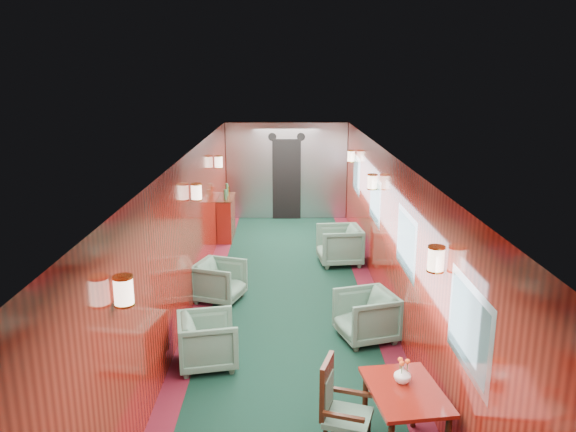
{
  "coord_description": "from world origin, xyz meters",
  "views": [
    {
      "loc": [
        -0.07,
        -7.85,
        3.54
      ],
      "look_at": [
        0.0,
        1.56,
        1.15
      ],
      "focal_mm": 35.0,
      "sensor_mm": 36.0,
      "label": 1
    }
  ],
  "objects_px": {
    "dining_table": "(405,400)",
    "credenza": "(226,217)",
    "side_chair": "(338,405)",
    "armchair_left_far": "(220,281)",
    "armchair_left_near": "(208,341)",
    "armchair_right_far": "(339,245)",
    "armchair_right_near": "(366,316)"
  },
  "relations": [
    {
      "from": "side_chair",
      "to": "armchair_left_far",
      "type": "xyz_separation_m",
      "value": [
        -1.53,
        3.79,
        -0.21
      ]
    },
    {
      "from": "credenza",
      "to": "armchair_left_near",
      "type": "bearing_deg",
      "value": -86.73
    },
    {
      "from": "dining_table",
      "to": "side_chair",
      "type": "bearing_deg",
      "value": 172.44
    },
    {
      "from": "dining_table",
      "to": "armchair_left_near",
      "type": "bearing_deg",
      "value": 132.59
    },
    {
      "from": "dining_table",
      "to": "side_chair",
      "type": "relative_size",
      "value": 1.03
    },
    {
      "from": "armchair_right_far",
      "to": "side_chair",
      "type": "bearing_deg",
      "value": -11.27
    },
    {
      "from": "armchair_right_far",
      "to": "armchair_left_far",
      "type": "bearing_deg",
      "value": -54.99
    },
    {
      "from": "armchair_left_near",
      "to": "side_chair",
      "type": "bearing_deg",
      "value": -151.41
    },
    {
      "from": "armchair_left_near",
      "to": "armchair_right_near",
      "type": "height_order",
      "value": "armchair_right_near"
    },
    {
      "from": "dining_table",
      "to": "credenza",
      "type": "height_order",
      "value": "credenza"
    },
    {
      "from": "armchair_left_near",
      "to": "armchair_right_near",
      "type": "xyz_separation_m",
      "value": [
        2.07,
        0.7,
        0.01
      ]
    },
    {
      "from": "armchair_right_near",
      "to": "armchair_right_far",
      "type": "relative_size",
      "value": 0.92
    },
    {
      "from": "credenza",
      "to": "armchair_right_far",
      "type": "relative_size",
      "value": 1.5
    },
    {
      "from": "credenza",
      "to": "armchair_right_far",
      "type": "height_order",
      "value": "credenza"
    },
    {
      "from": "armchair_right_near",
      "to": "side_chair",
      "type": "bearing_deg",
      "value": -31.0
    },
    {
      "from": "armchair_left_near",
      "to": "armchair_right_far",
      "type": "xyz_separation_m",
      "value": [
        2.01,
        3.86,
        0.04
      ]
    },
    {
      "from": "side_chair",
      "to": "armchair_left_far",
      "type": "height_order",
      "value": "side_chair"
    },
    {
      "from": "credenza",
      "to": "side_chair",
      "type": "bearing_deg",
      "value": -76.39
    },
    {
      "from": "dining_table",
      "to": "credenza",
      "type": "relative_size",
      "value": 0.83
    },
    {
      "from": "credenza",
      "to": "armchair_right_near",
      "type": "distance_m",
      "value": 5.46
    },
    {
      "from": "dining_table",
      "to": "side_chair",
      "type": "distance_m",
      "value": 0.62
    },
    {
      "from": "armchair_right_near",
      "to": "armchair_right_far",
      "type": "bearing_deg",
      "value": 164.27
    },
    {
      "from": "side_chair",
      "to": "armchair_left_near",
      "type": "height_order",
      "value": "side_chair"
    },
    {
      "from": "dining_table",
      "to": "armchair_right_near",
      "type": "xyz_separation_m",
      "value": [
        -0.01,
        2.41,
        -0.25
      ]
    },
    {
      "from": "credenza",
      "to": "armchair_left_far",
      "type": "height_order",
      "value": "credenza"
    },
    {
      "from": "armchair_left_near",
      "to": "credenza",
      "type": "bearing_deg",
      "value": -8.33
    },
    {
      "from": "armchair_left_near",
      "to": "armchair_right_far",
      "type": "distance_m",
      "value": 4.35
    },
    {
      "from": "dining_table",
      "to": "credenza",
      "type": "xyz_separation_m",
      "value": [
        -2.39,
        7.32,
        -0.11
      ]
    },
    {
      "from": "side_chair",
      "to": "armchair_left_near",
      "type": "distance_m",
      "value": 2.26
    },
    {
      "from": "credenza",
      "to": "armchair_right_far",
      "type": "distance_m",
      "value": 2.91
    },
    {
      "from": "dining_table",
      "to": "credenza",
      "type": "distance_m",
      "value": 7.7
    },
    {
      "from": "credenza",
      "to": "armchair_left_far",
      "type": "bearing_deg",
      "value": -86.12
    }
  ]
}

